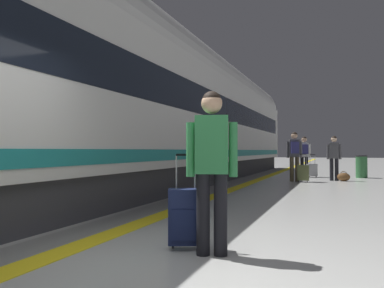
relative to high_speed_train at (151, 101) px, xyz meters
name	(u,v)px	position (x,y,z in m)	size (l,w,h in m)	color
ground_plane	(117,266)	(3.03, -6.83, -2.50)	(120.00, 120.00, 0.00)	silver
safety_line_strip	(251,183)	(2.21, 3.17, -2.50)	(0.36, 80.00, 0.01)	yellow
tactile_edge_band	(240,182)	(1.83, 3.17, -2.50)	(0.72, 80.00, 0.01)	slate
high_speed_train	(151,101)	(0.00, 0.00, 0.00)	(2.94, 31.41, 4.97)	#38383D
traveller_foreground	(212,160)	(3.77, -6.17, -1.50)	(0.52, 0.29, 1.73)	black
rolling_suitcase_foreground	(186,216)	(3.42, -6.03, -2.14)	(0.43, 0.34, 1.06)	#19234C
passenger_near	(294,152)	(3.56, 4.22, -1.46)	(0.54, 0.40, 1.75)	brown
suitcase_near	(303,173)	(3.88, 4.00, -2.18)	(0.38, 0.24, 0.98)	#596038
passenger_mid	(304,153)	(3.70, 6.86, -1.51)	(0.51, 0.38, 1.68)	black
suitcase_mid	(312,170)	(4.01, 6.65, -2.20)	(0.44, 0.37, 0.94)	#9E9EA3
passenger_far	(334,155)	(4.88, 5.08, -1.56)	(0.51, 0.21, 1.63)	black
duffel_bag_far	(344,177)	(5.20, 4.97, -2.35)	(0.44, 0.26, 0.36)	brown
waste_bin	(362,166)	(5.89, 7.05, -2.05)	(0.46, 0.46, 0.91)	#2D6638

